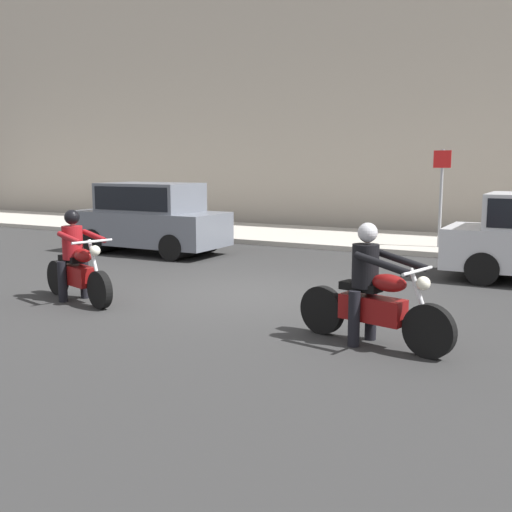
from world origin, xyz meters
name	(u,v)px	position (x,y,z in m)	size (l,w,h in m)	color
ground_plane	(244,294)	(0.00, 0.00, 0.00)	(80.00, 80.00, 0.00)	#2A2A2A
sidewalk_slab	(379,240)	(0.00, 8.00, 0.07)	(40.00, 4.40, 0.14)	#A8A399
building_facade	(415,50)	(0.00, 11.40, 5.94)	(40.00, 1.40, 11.89)	#A89E8E
motorcycle_with_rider_crimson	(77,264)	(-2.17, -1.83, 0.63)	(2.00, 0.90, 1.53)	black
motorcycle_with_rider_black_leather	(372,296)	(2.93, -1.91, 0.64)	(2.18, 0.83, 1.56)	black
parked_hatchback_slate_gray	(151,217)	(-4.53, 3.15, 0.93)	(3.92, 1.76, 1.80)	slate
street_sign_post	(441,188)	(1.95, 6.85, 1.66)	(0.44, 0.08, 2.51)	gray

